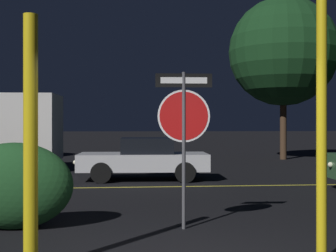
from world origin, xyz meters
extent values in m
cube|color=gold|center=(0.00, 7.17, 0.00)|extent=(34.63, 0.12, 0.01)
cylinder|color=#4C4C51|center=(0.30, 2.02, 1.26)|extent=(0.06, 0.06, 2.51)
cylinder|color=white|center=(0.30, 2.02, 1.81)|extent=(0.84, 0.05, 0.84)
cylinder|color=#B71414|center=(0.30, 2.02, 1.81)|extent=(0.78, 0.06, 0.78)
cube|color=black|center=(0.30, 2.02, 2.38)|extent=(0.91, 0.07, 0.22)
cube|color=white|center=(0.30, 2.02, 2.38)|extent=(0.75, 0.07, 0.10)
cylinder|color=yellow|center=(-1.71, 0.01, 1.46)|extent=(0.16, 0.16, 2.92)
cylinder|color=yellow|center=(1.70, -0.01, 1.76)|extent=(0.12, 0.12, 3.51)
ellipsoid|color=#1E4C23|center=(-2.39, 2.25, 0.69)|extent=(1.86, 0.83, 1.39)
cylinder|color=black|center=(-4.27, 9.76, 0.30)|extent=(0.62, 0.25, 0.60)
sphere|color=#F4EFCC|center=(-3.34, 9.51, 0.67)|extent=(0.14, 0.14, 0.14)
sphere|color=#F4EFCC|center=(-3.23, 8.32, 0.67)|extent=(0.14, 0.14, 0.14)
cube|color=silver|center=(-0.04, 8.89, 0.55)|extent=(3.97, 1.89, 0.51)
cube|color=black|center=(0.07, 8.88, 1.04)|extent=(1.62, 1.55, 0.47)
cylinder|color=black|center=(-1.29, 8.11, 0.30)|extent=(0.61, 0.23, 0.60)
cylinder|color=black|center=(-1.22, 9.77, 0.30)|extent=(0.61, 0.23, 0.60)
cylinder|color=black|center=(1.13, 8.01, 0.30)|extent=(0.61, 0.23, 0.60)
cylinder|color=black|center=(1.20, 9.66, 0.30)|extent=(0.61, 0.23, 0.60)
sphere|color=#F4EFCC|center=(-2.04, 8.43, 0.58)|extent=(0.14, 0.14, 0.14)
sphere|color=#F4EFCC|center=(-2.00, 9.50, 0.58)|extent=(0.14, 0.14, 0.14)
sphere|color=#F4EFCC|center=(4.61, 6.07, 0.66)|extent=(0.14, 0.14, 0.14)
cube|color=silver|center=(-4.84, 12.18, 1.60)|extent=(3.71, 2.35, 2.39)
cylinder|color=black|center=(-4.26, 11.11, 0.42)|extent=(0.85, 0.33, 0.84)
cylinder|color=black|center=(-4.14, 13.18, 0.42)|extent=(0.85, 0.33, 0.84)
cylinder|color=#4C4C51|center=(7.04, 11.84, 3.22)|extent=(0.16, 0.16, 6.44)
cylinder|color=#422D1E|center=(7.17, 16.84, 1.68)|extent=(0.32, 0.32, 3.37)
sphere|color=#143819|center=(7.17, 16.84, 5.28)|extent=(5.32, 5.32, 5.32)
camera|label=1|loc=(-0.67, -5.40, 1.66)|focal=50.00mm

